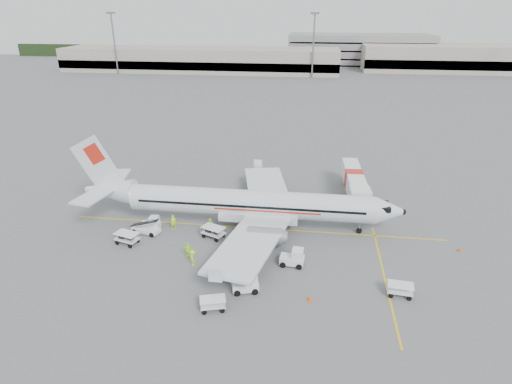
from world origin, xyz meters
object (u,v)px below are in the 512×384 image
Objects in this scene: aircraft at (251,186)px; jet_bridge at (353,185)px; belt_loader at (145,224)px; tug_aft at (150,223)px; tug_mid at (245,282)px; tug_fore at (292,257)px.

jet_bridge is at bearing 38.04° from aircraft.
tug_aft is at bearing 88.85° from belt_loader.
aircraft is at bearing -144.54° from jet_bridge.
belt_loader is 1.82× the size of tug_mid.
tug_aft is (0.22, 0.86, -0.34)m from belt_loader.
jet_bridge reaches higher than tug_mid.
tug_aft is (-24.15, -12.23, -1.14)m from jet_bridge.
tug_mid is at bearing -119.22° from jet_bridge.
jet_bridge is at bearing 47.90° from tug_mid.
tug_aft is (-12.92, 10.21, -0.08)m from tug_mid.
tug_mid is at bearing -124.26° from tug_fore.
aircraft reaches higher than tug_mid.
tug_fore is 6.35m from tug_mid.
aircraft is 12.59m from tug_aft.
tug_aft is at bearing 126.15° from tug_mid.
tug_fore is (-7.22, -17.52, -1.05)m from jet_bridge.
belt_loader is (-11.80, -3.23, -3.99)m from aircraft.
jet_bridge reaches higher than tug_aft.
jet_bridge reaches higher than belt_loader.
aircraft is 15.64× the size of tug_mid.
belt_loader is at bearing -164.75° from aircraft.
belt_loader is 1.99× the size of tug_aft.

